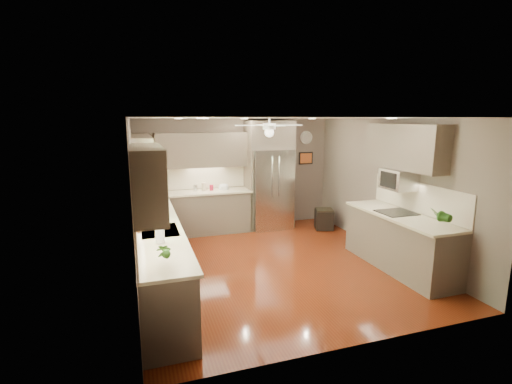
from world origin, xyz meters
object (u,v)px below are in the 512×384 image
microwave (398,179)px  bowl (224,189)px  canister_d (211,188)px  potted_plant_right (439,216)px  paper_towel (160,232)px  potted_plant_left (164,251)px  refrigerator (270,177)px  stool (324,219)px  canister_c (204,187)px  soap_bottle (149,217)px  canister_b (195,188)px

microwave → bowl: bearing=131.2°
canister_d → potted_plant_right: 4.62m
paper_towel → potted_plant_left: bearing=-90.3°
refrigerator → stool: (1.13, -0.55, -0.95)m
canister_c → refrigerator: 1.51m
canister_c → stool: size_ratio=0.35×
paper_towel → soap_bottle: bearing=95.5°
canister_c → refrigerator: size_ratio=0.07×
canister_d → refrigerator: (1.34, -0.07, 0.19)m
canister_c → bowl: (0.43, -0.07, -0.06)m
bowl → paper_towel: (-1.59, -3.24, 0.11)m
canister_d → stool: size_ratio=0.26×
soap_bottle → potted_plant_left: (0.10, -1.79, 0.06)m
stool → soap_bottle: bearing=-157.3°
microwave → stool: microwave is taller
canister_b → microwave: 4.15m
canister_c → potted_plant_right: size_ratio=0.46×
potted_plant_left → canister_d: bearing=71.9°
paper_towel → canister_d: bearing=68.1°
potted_plant_left → refrigerator: (2.66, 3.97, 0.10)m
potted_plant_left → paper_towel: potted_plant_left is taller
canister_b → refrigerator: 1.70m
soap_bottle → potted_plant_right: 4.28m
canister_b → potted_plant_left: size_ratio=0.47×
soap_bottle → refrigerator: 3.51m
canister_d → potted_plant_right: (2.55, -3.85, 0.12)m
soap_bottle → canister_d: bearing=57.7°
canister_b → potted_plant_right: (2.90, -3.88, 0.11)m
refrigerator → microwave: bearing=-63.9°
potted_plant_right → stool: (-0.08, 3.23, -0.89)m
potted_plant_left → potted_plant_right: 3.88m
potted_plant_right → stool: size_ratio=0.75×
potted_plant_left → potted_plant_right: bearing=2.8°
canister_b → bowl: size_ratio=0.63×
refrigerator → microwave: size_ratio=4.45×
microwave → stool: (-0.20, 2.16, -1.24)m
refrigerator → stool: refrigerator is taller
microwave → stool: size_ratio=1.12×
canister_d → microwave: 3.88m
canister_d → refrigerator: 1.35m
canister_b → microwave: (3.02, -2.81, 0.47)m
potted_plant_left → paper_towel: size_ratio=1.04×
canister_b → paper_towel: bearing=-106.3°
potted_plant_right → refrigerator: size_ratio=0.15×
canister_b → soap_bottle: soap_bottle is taller
canister_c → bowl: canister_c is taller
canister_b → canister_d: (0.35, -0.03, -0.01)m
canister_b → potted_plant_right: 4.84m
soap_bottle → microwave: bearing=-7.5°
soap_bottle → refrigerator: (2.76, 2.17, 0.16)m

